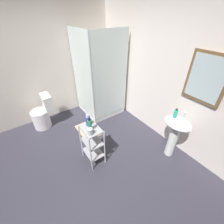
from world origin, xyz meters
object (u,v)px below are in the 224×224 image
object	(u,v)px
shower_stall	(99,97)
rinse_cup	(90,132)
body_wash_bottle_green	(90,125)
pedestal_sink	(175,131)
toilet	(43,115)
hand_soap_bottle	(175,114)
bath_mat	(88,130)
shampoo_bottle_blue	(88,121)
storage_cart	(92,142)

from	to	relation	value
shower_stall	rinse_cup	world-z (taller)	shower_stall
shower_stall	body_wash_bottle_green	distance (m)	1.61
pedestal_sink	rinse_cup	size ratio (longest dim) A/B	7.49
body_wash_bottle_green	rinse_cup	size ratio (longest dim) A/B	2.26
toilet	hand_soap_bottle	world-z (taller)	hand_soap_bottle
shower_stall	hand_soap_bottle	distance (m)	1.93
pedestal_sink	body_wash_bottle_green	world-z (taller)	body_wash_bottle_green
shower_stall	hand_soap_bottle	bearing A→B (deg)	10.63
pedestal_sink	bath_mat	distance (m)	1.84
hand_soap_bottle	shampoo_bottle_blue	world-z (taller)	hand_soap_bottle
rinse_cup	hand_soap_bottle	bearing A→B (deg)	68.64
pedestal_sink	toilet	bearing A→B (deg)	-142.61
shower_stall	hand_soap_bottle	xyz separation A→B (m)	(1.85, 0.35, 0.42)
toilet	bath_mat	size ratio (longest dim) A/B	1.27
body_wash_bottle_green	rinse_cup	distance (m)	0.10
hand_soap_bottle	rinse_cup	bearing A→B (deg)	-111.36
bath_mat	body_wash_bottle_green	bearing A→B (deg)	-20.76
hand_soap_bottle	bath_mat	xyz separation A→B (m)	(-1.37, -0.96, -0.87)
shower_stall	storage_cart	xyz separation A→B (m)	(1.23, -0.89, -0.03)
pedestal_sink	rinse_cup	bearing A→B (deg)	-114.75
pedestal_sink	body_wash_bottle_green	xyz separation A→B (m)	(-0.68, -1.26, 0.27)
storage_cart	shampoo_bottle_blue	distance (m)	0.40
pedestal_sink	bath_mat	bearing A→B (deg)	-146.81
rinse_cup	bath_mat	size ratio (longest dim) A/B	0.18
shower_stall	bath_mat	world-z (taller)	shower_stall
pedestal_sink	hand_soap_bottle	distance (m)	0.32
shower_stall	shampoo_bottle_blue	xyz separation A→B (m)	(1.13, -0.87, 0.36)
body_wash_bottle_green	shampoo_bottle_blue	bearing A→B (deg)	164.41
storage_cart	body_wash_bottle_green	distance (m)	0.41
hand_soap_bottle	bath_mat	world-z (taller)	hand_soap_bottle
pedestal_sink	shampoo_bottle_blue	world-z (taller)	shampoo_bottle_blue
toilet	pedestal_sink	bearing A→B (deg)	37.39
storage_cart	bath_mat	size ratio (longest dim) A/B	1.23
pedestal_sink	toilet	size ratio (longest dim) A/B	1.07
toilet	hand_soap_bottle	distance (m)	2.77
pedestal_sink	rinse_cup	xyz separation A→B (m)	(-0.60, -1.30, 0.21)
toilet	shampoo_bottle_blue	xyz separation A→B (m)	(1.40, 0.47, 0.51)
shower_stall	body_wash_bottle_green	xyz separation A→B (m)	(1.27, -0.91, 0.38)
pedestal_sink	storage_cart	xyz separation A→B (m)	(-0.71, -1.23, -0.14)
hand_soap_bottle	storage_cart	bearing A→B (deg)	-116.74
shower_stall	toilet	size ratio (longest dim) A/B	2.63
rinse_cup	shower_stall	bearing A→B (deg)	144.66
storage_cart	bath_mat	bearing A→B (deg)	160.03
shower_stall	toilet	xyz separation A→B (m)	(-0.26, -1.34, -0.15)
shampoo_bottle_blue	body_wash_bottle_green	xyz separation A→B (m)	(0.13, -0.04, 0.02)
storage_cart	body_wash_bottle_green	xyz separation A→B (m)	(0.03, -0.02, 0.41)
shower_stall	hand_soap_bottle	size ratio (longest dim) A/B	12.11
shampoo_bottle_blue	hand_soap_bottle	bearing A→B (deg)	59.42
shower_stall	hand_soap_bottle	world-z (taller)	shower_stall
shampoo_bottle_blue	body_wash_bottle_green	distance (m)	0.14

